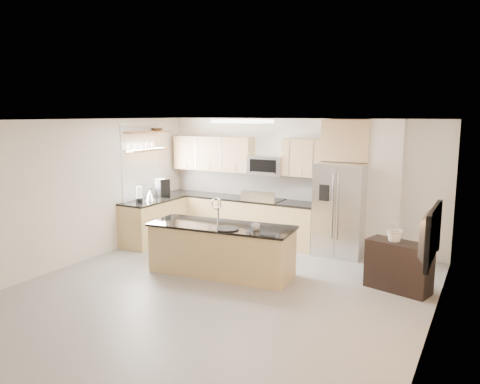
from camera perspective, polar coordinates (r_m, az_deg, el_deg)
The scene contains 27 objects.
floor at distance 7.26m, azimuth -3.04°, elevation -12.25°, with size 6.50×6.50×0.00m, color gray.
ceiling at distance 6.74m, azimuth -3.24°, elevation 8.73°, with size 6.00×6.50×0.02m, color silver.
wall_back at distance 9.76m, azimuth 6.97°, elevation 1.24°, with size 6.00×0.02×2.60m, color silver.
wall_front at distance 4.55m, azimuth -25.51°, elevation -9.19°, with size 6.00×0.02×2.60m, color silver.
wall_left at distance 8.82m, azimuth -19.95°, elevation -0.14°, with size 0.02×6.50×2.60m, color silver.
wall_right at distance 5.92m, azimuth 22.48°, elevation -4.80°, with size 0.02×6.50×2.60m, color silver.
back_counter at distance 10.14m, azimuth -0.25°, elevation -3.14°, with size 3.55×0.66×1.44m.
left_counter at distance 10.06m, azimuth -10.53°, elevation -3.47°, with size 0.66×1.50×0.92m.
range at distance 9.85m, azimuth 2.91°, elevation -3.52°, with size 0.76×0.64×1.14m.
upper_cabinets at distance 10.10m, azimuth -0.22°, elevation 4.59°, with size 3.50×0.33×0.75m.
microwave at distance 9.77m, azimuth 3.28°, elevation 3.25°, with size 0.76×0.40×0.40m.
refrigerator at distance 9.14m, azimuth 12.22°, elevation -2.08°, with size 0.92×0.78×1.78m.
partition_column at distance 9.10m, azimuth 17.31°, elevation 0.29°, with size 0.60×0.30×2.60m, color silver.
window at distance 10.06m, azimuth -12.07°, elevation 3.36°, with size 0.04×1.15×1.65m.
shelf_lower at distance 10.03m, azimuth -11.20°, elevation 5.09°, with size 0.30×1.20×0.04m, color olive.
shelf_upper at distance 10.01m, azimuth -11.27°, elevation 7.20°, with size 0.30×1.20×0.04m, color olive.
ceiling_fixture at distance 8.33m, azimuth 0.28°, elevation 8.61°, with size 1.00×0.50×0.06m, color white.
island at distance 7.99m, azimuth -2.26°, elevation -6.96°, with size 2.52×1.13×1.27m.
credenza at distance 7.64m, azimuth 18.77°, elevation -8.57°, with size 0.96×0.40×0.77m, color black.
cup at distance 7.51m, azimuth 1.96°, elevation -4.27°, with size 0.14×0.14×0.11m, color silver.
platter at distance 7.56m, azimuth -1.53°, elevation -4.52°, with size 0.37×0.37×0.02m, color black.
blender at distance 9.63m, azimuth -12.21°, elevation -0.44°, with size 0.14×0.14×0.33m.
kettle at distance 9.82m, azimuth -10.89°, elevation -0.35°, with size 0.22×0.22×0.27m.
coffee_maker at distance 10.23m, azimuth -9.43°, elevation 0.46°, with size 0.27×0.30×0.39m.
bowl at distance 10.28m, azimuth -10.01°, elevation 7.62°, with size 0.34×0.34×0.08m, color #BDBDC0.
flower_vase at distance 7.49m, azimuth 18.54°, elevation -3.48°, with size 0.55×0.48×0.61m, color beige.
television at distance 5.72m, azimuth 21.39°, elevation -4.69°, with size 1.08×0.14×0.62m, color black.
Camera 1 is at (3.56, -5.73, 2.68)m, focal length 35.00 mm.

